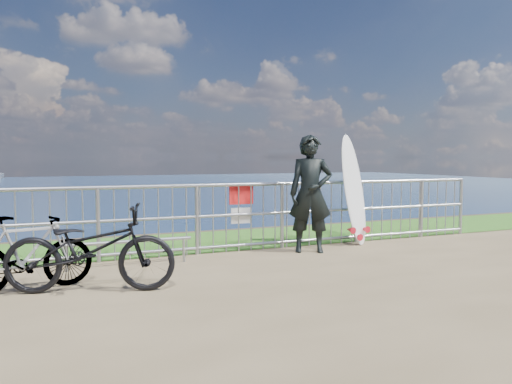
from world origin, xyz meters
name	(u,v)px	position (x,y,z in m)	size (l,w,h in m)	color
grass_strip	(207,241)	(0.00, 2.70, 0.01)	(120.00, 120.00, 0.00)	#2C651B
railing	(228,217)	(0.02, 1.60, 0.58)	(10.06, 0.10, 1.13)	#9A9DA3
surfer	(311,194)	(1.26, 1.09, 0.95)	(0.70, 0.46, 1.91)	black
surfboard	(354,193)	(2.34, 1.44, 0.91)	(0.63, 0.60, 1.97)	white
bicycle_near	(90,249)	(-2.24, -0.06, 0.50)	(0.67, 1.91, 1.00)	black
bicycle_far	(27,253)	(-2.91, 0.24, 0.44)	(0.42, 1.48, 0.89)	black
bike_rack	(128,245)	(-1.65, 1.14, 0.31)	(1.83, 0.05, 0.38)	#9A9DA3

